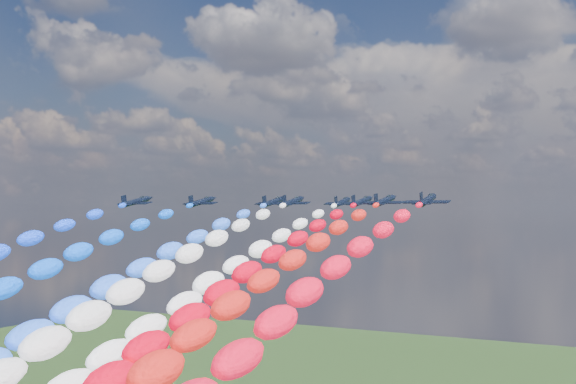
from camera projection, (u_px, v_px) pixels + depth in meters
The scene contains 14 objects.
jet_0 at pixel (136, 202), 170.43m from camera, with size 8.23×11.04×2.43m, color black, non-canonical shape.
jet_1 at pixel (202, 202), 175.24m from camera, with size 8.23×11.04×2.43m, color black, non-canonical shape.
jet_2 at pixel (273, 202), 178.01m from camera, with size 8.23×11.04×2.43m, color black, non-canonical shape.
trail_2 at pixel (90, 312), 124.97m from camera, with size 5.81×116.61×40.68m, color #2A62FA, non-canonical shape.
jet_3 at pixel (293, 202), 170.55m from camera, with size 8.23×11.04×2.43m, color black, non-canonical shape.
trail_3 at pixel (107, 318), 117.50m from camera, with size 5.81×116.61×40.68m, color white, non-canonical shape.
jet_4 at pixel (342, 202), 184.93m from camera, with size 8.23×11.04×2.43m, color black, non-canonical shape.
trail_4 at pixel (196, 306), 131.89m from camera, with size 5.81×116.61×40.68m, color white, non-canonical shape.
jet_5 at pixel (362, 201), 168.31m from camera, with size 8.23×11.04×2.43m, color black, non-canonical shape.
trail_5 at pixel (204, 321), 115.27m from camera, with size 5.81×116.61×40.68m, color red, non-canonical shape.
jet_6 at pixel (385, 201), 153.10m from camera, with size 8.23×11.04×2.43m, color black, non-canonical shape.
trail_6 at pixel (215, 338), 100.05m from camera, with size 5.81×116.61×40.68m, color red, non-canonical shape.
jet_7 at pixel (428, 200), 138.25m from camera, with size 8.23×11.04×2.43m, color black, non-canonical shape.
trail_7 at pixel (255, 360), 85.21m from camera, with size 5.81×116.61×40.68m, color red, non-canonical shape.
Camera 1 is at (78.91, -140.71, 92.28)m, focal length 48.06 mm.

